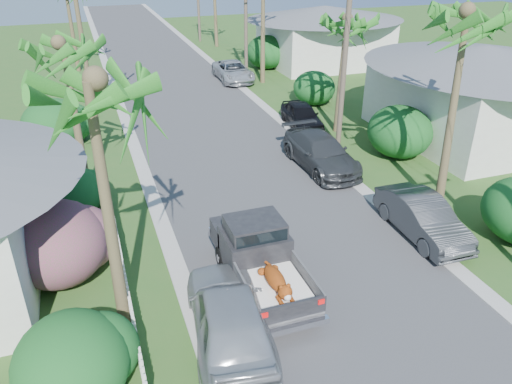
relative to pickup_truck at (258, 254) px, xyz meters
name	(u,v)px	position (x,y,z in m)	size (l,w,h in m)	color
ground	(378,349)	(2.02, -3.84, -1.01)	(120.00, 120.00, 0.00)	#2E5821
road	(182,94)	(2.02, 21.16, -1.00)	(8.00, 100.00, 0.02)	#38383A
curb_left	(118,100)	(-2.28, 21.16, -0.98)	(0.60, 100.00, 0.06)	#A5A39E
curb_right	(242,88)	(6.32, 21.16, -0.98)	(0.60, 100.00, 0.06)	#A5A39E
pickup_truck	(258,254)	(0.00, 0.00, 0.00)	(1.98, 5.12, 2.06)	black
parked_car_rn	(422,218)	(6.47, 0.59, -0.29)	(1.52, 4.35, 1.43)	#333538
parked_car_rm	(321,153)	(5.62, 7.13, -0.26)	(2.10, 5.16, 1.50)	#303335
parked_car_rf	(302,116)	(7.02, 12.43, -0.33)	(1.61, 4.01, 1.37)	black
parked_car_rd	(233,71)	(6.33, 23.35, -0.32)	(2.29, 4.96, 1.38)	#B9BBC0
parked_car_ln	(229,316)	(-1.58, -2.25, -0.17)	(1.99, 4.95, 1.69)	#B1B4B9
palm_l_a	(87,82)	(-4.18, -0.84, 5.92)	(4.40, 4.40, 8.20)	brown
palm_l_b	(62,44)	(-4.78, 8.16, 5.14)	(4.40, 4.40, 7.40)	brown
palm_r_a	(471,12)	(8.32, 2.16, 6.41)	(4.40, 4.40, 8.70)	brown
palm_r_b	(346,19)	(8.62, 11.16, 4.94)	(4.40, 4.40, 7.20)	brown
shrub_l_a	(72,363)	(-5.48, -2.84, 0.09)	(2.60, 2.86, 2.20)	#164E1F
shrub_l_b	(57,244)	(-5.78, 2.16, 0.29)	(3.00, 3.30, 2.60)	#B51971
shrub_l_c	(70,193)	(-5.38, 6.16, -0.01)	(2.40, 2.64, 2.00)	#164E1F
shrub_l_d	(54,123)	(-5.98, 14.16, 0.19)	(3.20, 3.52, 2.40)	#164E1F
shrub_r_b	(400,132)	(9.82, 7.16, 0.24)	(3.00, 3.30, 2.50)	#164E1F
shrub_r_c	(314,88)	(9.52, 16.16, 0.04)	(2.60, 2.86, 2.10)	#164E1F
shrub_r_d	(267,52)	(10.02, 26.16, 0.29)	(3.20, 3.52, 2.60)	#164E1F
picket_fence	(122,263)	(-3.98, 1.66, -0.51)	(0.10, 11.00, 1.00)	white
house_right_near	(477,96)	(15.02, 8.16, 1.21)	(8.00, 9.00, 4.80)	silver
house_right_far	(324,38)	(15.02, 26.16, 1.11)	(9.00, 8.00, 4.60)	silver
utility_pole_b	(345,56)	(7.62, 9.16, 3.59)	(1.60, 0.26, 9.00)	brown
utility_pole_c	(246,14)	(7.62, 24.16, 3.59)	(1.60, 0.26, 9.00)	brown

